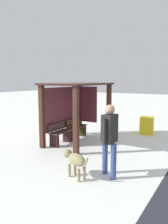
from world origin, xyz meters
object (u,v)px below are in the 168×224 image
(bus_shelter, at_px, (74,101))
(grit_bin, at_px, (147,125))
(dog, at_px, (75,160))
(bench_center_inside, at_px, (77,129))
(bench_left_inside, at_px, (60,135))
(person_walking, at_px, (109,135))

(bus_shelter, xyz_separation_m, grit_bin, (2.65, -2.06, -1.20))
(bus_shelter, height_order, dog, bus_shelter)
(bench_center_inside, height_order, dog, bench_center_inside)
(bus_shelter, distance_m, bench_left_inside, 1.40)
(bus_shelter, bearing_deg, dog, -146.25)
(person_walking, bearing_deg, bench_left_inside, 58.90)
(dog, distance_m, grit_bin, 5.45)
(dog, bearing_deg, bench_left_inside, 43.83)
(bench_center_inside, bearing_deg, bus_shelter, -156.94)
(bus_shelter, relative_size, dog, 3.14)
(bench_left_inside, bearing_deg, dog, -136.17)
(person_walking, height_order, grit_bin, person_walking)
(bus_shelter, distance_m, person_walking, 3.47)
(person_walking, height_order, dog, person_walking)
(bench_left_inside, bearing_deg, grit_bin, -33.98)
(person_walking, bearing_deg, dog, 126.41)
(bench_left_inside, xyz_separation_m, bench_center_inside, (1.08, 0.00, 0.00))
(bench_center_inside, relative_size, person_walking, 0.55)
(bench_left_inside, bearing_deg, bus_shelter, -14.97)
(bus_shelter, height_order, bench_center_inside, bus_shelter)
(dog, bearing_deg, bench_center_inside, 32.48)
(dog, bearing_deg, bus_shelter, 33.75)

